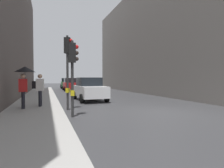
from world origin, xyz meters
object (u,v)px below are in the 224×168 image
traffic_light_near_right (68,59)px  car_white_compact (89,89)px  car_green_estate (66,83)px  pedestrian_with_black_backpack (39,88)px  traffic_light_near_left (73,65)px  car_red_sedan (71,84)px  pedestrian_with_umbrella (24,75)px

traffic_light_near_right → car_white_compact: (2.02, 3.84, -1.85)m
car_green_estate → pedestrian_with_black_backpack: pedestrian_with_black_backpack is taller
traffic_light_near_left → traffic_light_near_right: bearing=90.1°
traffic_light_near_right → car_green_estate: bearing=84.6°
traffic_light_near_right → car_green_estate: traffic_light_near_right is taller
traffic_light_near_right → car_red_sedan: bearing=82.7°
pedestrian_with_umbrella → car_green_estate: bearing=79.3°
car_green_estate → pedestrian_with_black_backpack: (-3.64, -22.17, 0.29)m
traffic_light_near_right → car_white_compact: size_ratio=0.93×
traffic_light_near_right → pedestrian_with_umbrella: (-2.14, 0.24, -0.89)m
pedestrian_with_black_backpack → pedestrian_with_umbrella: bearing=-140.1°
pedestrian_with_umbrella → traffic_light_near_left: bearing=-45.5°
traffic_light_near_left → car_red_sedan: traffic_light_near_left is taller
pedestrian_with_black_backpack → traffic_light_near_right: bearing=-28.7°
car_white_compact → pedestrian_with_black_backpack: size_ratio=2.41×
traffic_light_near_right → pedestrian_with_umbrella: size_ratio=1.85×
car_red_sedan → pedestrian_with_umbrella: 16.56m
traffic_light_near_right → car_red_sedan: 16.46m
traffic_light_near_right → traffic_light_near_left: size_ratio=1.19×
traffic_light_near_left → pedestrian_with_black_backpack: (-1.47, 2.75, -1.13)m
traffic_light_near_right → pedestrian_with_black_backpack: bearing=151.3°
traffic_light_near_right → car_red_sedan: (2.09, 16.23, -1.85)m
pedestrian_with_black_backpack → car_white_compact: bearing=41.1°
car_red_sedan → pedestrian_with_umbrella: bearing=-104.8°
traffic_light_near_left → car_white_compact: 6.29m
pedestrian_with_umbrella → car_red_sedan: bearing=75.2°
car_green_estate → car_red_sedan: bearing=-90.7°
car_white_compact → pedestrian_with_umbrella: pedestrian_with_umbrella is taller
traffic_light_near_left → car_white_compact: size_ratio=0.78×
traffic_light_near_right → traffic_light_near_left: bearing=-89.9°
car_white_compact → pedestrian_with_black_backpack: 4.64m
car_white_compact → pedestrian_with_black_backpack: bearing=-138.9°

